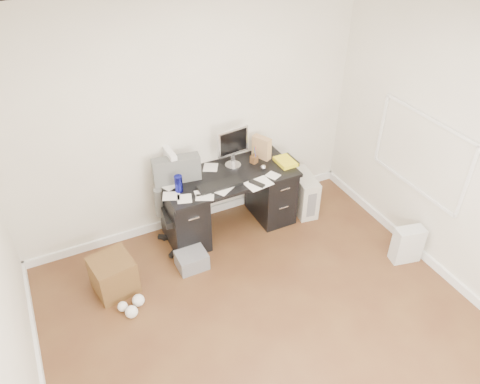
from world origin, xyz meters
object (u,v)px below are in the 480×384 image
object	(u,v)px
desk	(229,200)
office_chair	(183,206)
lcd_monitor	(233,148)
pc_tower	(303,193)
keyboard	(220,185)
wicker_basket	(114,275)

from	to	relation	value
desk	office_chair	size ratio (longest dim) A/B	1.44
lcd_monitor	pc_tower	bearing A→B (deg)	-22.92
keyboard	wicker_basket	world-z (taller)	keyboard
lcd_monitor	office_chair	size ratio (longest dim) A/B	0.46
desk	wicker_basket	xyz separation A→B (m)	(-1.47, -0.38, -0.20)
pc_tower	wicker_basket	bearing A→B (deg)	-164.44
wicker_basket	keyboard	bearing A→B (deg)	9.94
lcd_monitor	office_chair	bearing A→B (deg)	-173.67
desk	office_chair	world-z (taller)	office_chair
wicker_basket	desk	bearing A→B (deg)	14.60
desk	wicker_basket	size ratio (longest dim) A/B	3.82
lcd_monitor	office_chair	xyz separation A→B (m)	(-0.69, -0.16, -0.47)
desk	office_chair	bearing A→B (deg)	-177.76
desk	pc_tower	distance (m)	0.98
pc_tower	lcd_monitor	bearing A→B (deg)	173.00
desk	keyboard	bearing A→B (deg)	-138.21
office_chair	keyboard	bearing A→B (deg)	-10.76
pc_tower	wicker_basket	world-z (taller)	pc_tower
pc_tower	wicker_basket	size ratio (longest dim) A/B	1.27
desk	lcd_monitor	xyz separation A→B (m)	(0.12, 0.14, 0.59)
desk	keyboard	size ratio (longest dim) A/B	3.09
desk	pc_tower	xyz separation A→B (m)	(0.96, -0.09, -0.15)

